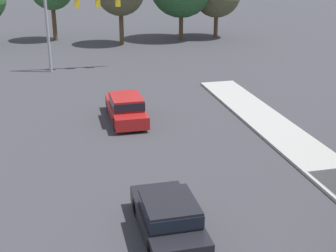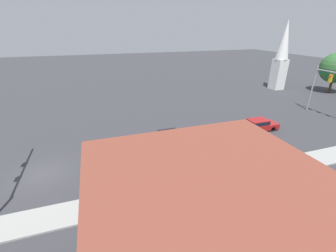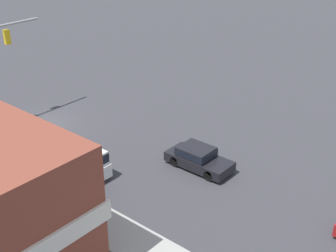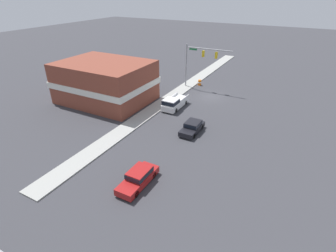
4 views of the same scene
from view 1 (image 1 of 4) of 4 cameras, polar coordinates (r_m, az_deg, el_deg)
name	(u,v)px [view 1 (image 1 of 4)]	position (r m, az deg, el deg)	size (l,w,h in m)	color
far_signal_assembly	(80,6)	(37.06, -10.65, 14.17)	(7.47, 0.49, 6.72)	gray
car_lead	(168,216)	(15.62, 0.06, -10.88)	(1.83, 4.23, 1.37)	black
car_second_ahead	(126,107)	(25.95, -5.13, 2.29)	(1.77, 4.78, 1.46)	black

